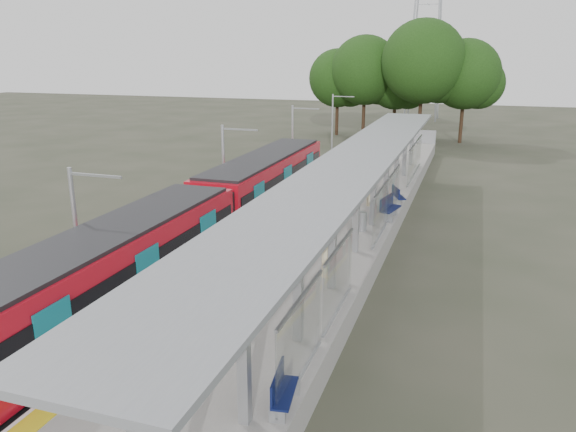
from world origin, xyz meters
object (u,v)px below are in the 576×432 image
(train, at_px, (208,217))
(litter_bin, at_px, (362,221))
(info_pillar_near, at_px, (326,259))
(info_pillar_far, at_px, (370,193))
(bench_near, at_px, (282,389))
(bench_mid, at_px, (389,207))
(bench_far, at_px, (397,195))

(train, xyz_separation_m, litter_bin, (6.21, 3.53, -0.60))
(info_pillar_near, height_order, info_pillar_far, info_pillar_far)
(bench_near, xyz_separation_m, bench_mid, (-0.02, 16.56, 0.11))
(bench_far, xyz_separation_m, info_pillar_far, (-1.38, -0.87, 0.19))
(train, relative_size, litter_bin, 30.34)
(train, bearing_deg, litter_bin, 29.59)
(bench_far, bearing_deg, info_pillar_far, -172.04)
(info_pillar_near, xyz_separation_m, info_pillar_far, (-0.32, 10.57, 0.00))
(bench_near, height_order, bench_far, bench_near)
(bench_mid, bearing_deg, info_pillar_near, -84.76)
(bench_near, height_order, bench_mid, bench_mid)
(bench_mid, xyz_separation_m, litter_bin, (-0.89, -2.38, -0.16))
(bench_far, bearing_deg, bench_near, -114.25)
(bench_near, height_order, info_pillar_far, info_pillar_far)
(info_pillar_far, bearing_deg, litter_bin, -65.97)
(bench_near, distance_m, litter_bin, 14.21)
(info_pillar_far, bearing_deg, bench_near, -67.66)
(info_pillar_near, bearing_deg, info_pillar_far, 93.80)
(bench_far, distance_m, litter_bin, 5.49)
(train, bearing_deg, info_pillar_far, 54.59)
(train, distance_m, bench_far, 11.44)
(bench_near, bearing_deg, litter_bin, 85.63)
(train, height_order, info_pillar_far, train)
(info_pillar_near, xyz_separation_m, litter_bin, (0.15, 6.02, -0.23))
(info_pillar_far, xyz_separation_m, litter_bin, (0.47, -4.55, -0.24))
(bench_mid, bearing_deg, info_pillar_far, 134.34)
(bench_near, xyz_separation_m, info_pillar_near, (-1.06, 8.16, 0.18))
(bench_mid, xyz_separation_m, info_pillar_far, (-1.36, 2.17, 0.08))
(bench_far, xyz_separation_m, info_pillar_near, (-1.06, -11.44, 0.19))
(bench_mid, distance_m, litter_bin, 2.55)
(train, relative_size, info_pillar_near, 17.35)
(bench_mid, relative_size, info_pillar_far, 1.11)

